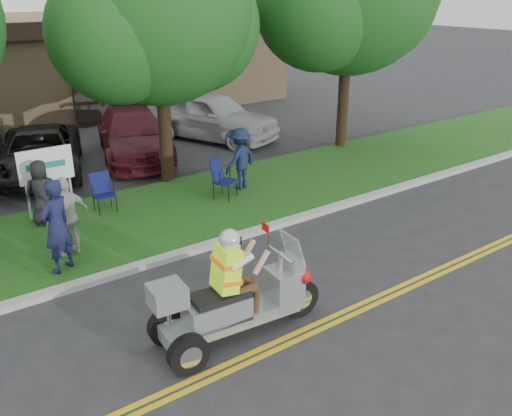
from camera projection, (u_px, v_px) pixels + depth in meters
ground at (329, 300)px, 9.69m from camera, size 120.00×120.00×0.00m
centerline_near at (352, 315)px, 9.26m from camera, size 60.00×0.10×0.01m
centerline_far at (346, 311)px, 9.38m from camera, size 60.00×0.10×0.01m
curb at (235, 237)px, 11.96m from camera, size 60.00×0.25×0.12m
grass_verge at (187, 207)px, 13.57m from camera, size 60.00×4.00×0.10m
commercial_building at (75, 62)px, 24.24m from camera, size 18.00×8.20×4.00m
tree_mid at (159, 18)px, 13.72m from camera, size 5.88×4.80×7.05m
business_sign at (46, 169)px, 12.60m from camera, size 1.25×0.06×1.75m
trike_scooter at (233, 302)px, 8.41m from camera, size 2.94×1.02×1.92m
lawn_chair_a at (102, 189)px, 13.12m from camera, size 0.51×0.53×0.94m
lawn_chair_b at (221, 176)px, 13.90m from camera, size 0.75×0.76×1.03m
spectator_adult_left at (57, 226)px, 10.17m from camera, size 0.81×0.72×1.85m
spectator_adult_right at (68, 217)px, 10.82m from camera, size 1.06×0.74×1.67m
spectator_chair_a at (240, 159)px, 14.43m from camera, size 1.20×0.90×1.66m
spectator_chair_b at (42, 193)px, 12.25m from camera, size 0.84×0.65×1.52m
parked_car_mid at (40, 153)px, 15.84m from camera, size 3.66×5.30×1.35m
parked_car_right at (134, 135)px, 17.45m from camera, size 3.47×5.48×1.48m
parked_car_far_right at (211, 116)px, 19.46m from camera, size 3.83×5.42×1.71m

